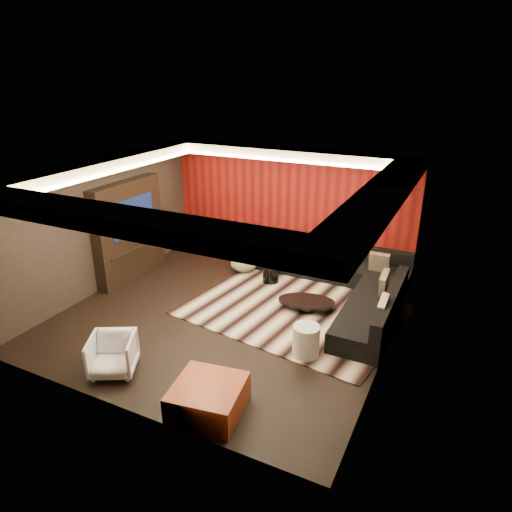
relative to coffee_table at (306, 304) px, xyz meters
The scene contains 26 objects.
floor 1.54m from the coffee_table, 147.78° to the right, with size 6.00×6.00×0.02m, color black.
ceiling 3.10m from the coffee_table, 147.78° to the right, with size 6.00×6.00×0.02m, color silver.
wall_back 2.85m from the coffee_table, 120.76° to the left, with size 6.00×0.02×2.80m, color black.
wall_left 4.57m from the coffee_table, 169.22° to the right, with size 0.02×6.00×2.80m, color black.
wall_right 2.29m from the coffee_table, 25.68° to the right, with size 0.02×6.00×2.80m, color black.
red_feature_wall 2.82m from the coffee_table, 121.22° to the left, with size 5.98×0.05×2.78m, color #6B0C0A.
soffit_back 3.44m from the coffee_table, 124.73° to the left, with size 6.00×0.60×0.22m, color silver.
soffit_front 4.55m from the coffee_table, 110.30° to the right, with size 6.00×0.60×0.22m, color silver.
soffit_left 4.83m from the coffee_table, 168.41° to the right, with size 0.60×4.80×0.22m, color silver.
soffit_right 3.04m from the coffee_table, 30.44° to the right, with size 0.60×4.80×0.22m, color silver.
cove_back 3.20m from the coffee_table, 130.25° to the left, with size 4.80×0.08×0.04m, color #FFD899.
cove_front 4.24m from the coffee_table, 112.27° to the right, with size 4.80×0.08×0.04m, color #FFD899.
cove_left 4.50m from the coffee_table, 167.37° to the right, with size 0.08×4.80×0.04m, color #FFD899.
cove_right 2.82m from the coffee_table, 37.83° to the right, with size 0.08×4.80×0.04m, color #FFD899.
tv_surround 4.27m from the coffee_table, behind, with size 0.30×2.00×2.20m, color black.
tv_screen 4.22m from the coffee_table, behind, with size 0.04×1.30×0.80m, color black.
tv_shelf 4.04m from the coffee_table, behind, with size 0.04×1.60×0.04m, color black.
rug 0.28m from the coffee_table, 146.56° to the right, with size 4.00×3.00×0.02m, color beige.
coffee_table is the anchor object (origin of this frame).
drum_stool 1.43m from the coffee_table, 144.08° to the left, with size 0.36×0.36×0.43m, color black.
striped_pouf 2.26m from the coffee_table, 150.73° to the left, with size 0.62×0.62×0.34m, color beige.
white_side_table 1.59m from the coffee_table, 70.31° to the right, with size 0.45×0.45×0.56m, color silver.
orange_ottoman 3.33m from the coffee_table, 93.86° to the right, with size 0.94×0.94×0.42m, color #A33815.
armchair 3.81m from the coffee_table, 122.03° to the right, with size 0.67×0.69×0.63m, color white.
sectional_sofa 1.14m from the coffee_table, 67.54° to the left, with size 3.65×3.50×0.75m.
throw_pillows 1.28m from the coffee_table, 66.95° to the left, with size 3.28×2.76×0.50m.
Camera 1 is at (3.91, -6.78, 4.41)m, focal length 32.00 mm.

